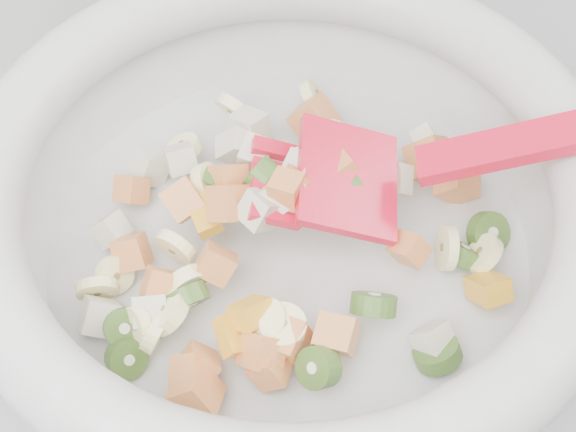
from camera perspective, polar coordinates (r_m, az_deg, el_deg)
name	(u,v)px	position (r m, az deg, el deg)	size (l,w,h in m)	color
mixing_bowl	(289,205)	(0.52, 0.06, 0.70)	(0.48, 0.38, 0.16)	#B9B9B7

